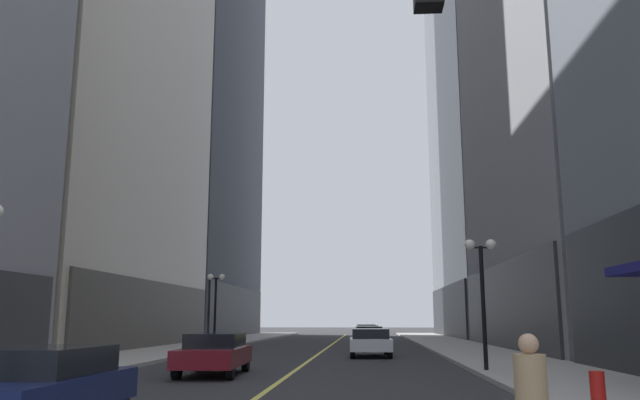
# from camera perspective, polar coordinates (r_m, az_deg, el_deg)

# --- Properties ---
(ground_plane) EXTENTS (200.00, 200.00, 0.00)m
(ground_plane) POSITION_cam_1_polar(r_m,az_deg,el_deg) (38.67, 0.50, -13.44)
(ground_plane) COLOR #2D2D30
(sidewalk_left) EXTENTS (4.50, 78.00, 0.15)m
(sidewalk_left) POSITION_cam_1_polar(r_m,az_deg,el_deg) (40.07, -11.68, -13.03)
(sidewalk_left) COLOR #ADA8A0
(sidewalk_left) RESTS_ON ground
(sidewalk_right) EXTENTS (4.50, 78.00, 0.15)m
(sidewalk_right) POSITION_cam_1_polar(r_m,az_deg,el_deg) (39.00, 13.01, -13.04)
(sidewalk_right) COLOR #ADA8A0
(sidewalk_right) RESTS_ON ground
(lane_centre_stripe) EXTENTS (0.16, 70.00, 0.01)m
(lane_centre_stripe) POSITION_cam_1_polar(r_m,az_deg,el_deg) (38.67, 0.50, -13.44)
(lane_centre_stripe) COLOR #E5D64C
(lane_centre_stripe) RESTS_ON ground
(building_left_mid) EXTENTS (11.90, 24.00, 33.88)m
(building_left_mid) POSITION_cam_1_polar(r_m,az_deg,el_deg) (45.08, -21.11, 9.50)
(building_left_mid) COLOR #B7AD99
(building_left_mid) RESTS_ON ground
(building_right_far) EXTENTS (15.75, 26.00, 62.22)m
(building_right_far) POSITION_cam_1_polar(r_m,az_deg,el_deg) (71.70, 17.06, 13.78)
(building_right_far) COLOR slate
(building_right_far) RESTS_ON ground
(car_navy) EXTENTS (1.94, 4.28, 1.32)m
(car_navy) POSITION_cam_1_polar(r_m,az_deg,el_deg) (11.53, -24.47, -15.13)
(car_navy) COLOR #141E4C
(car_navy) RESTS_ON ground
(car_maroon) EXTENTS (2.05, 4.56, 1.32)m
(car_maroon) POSITION_cam_1_polar(r_m,az_deg,el_deg) (21.06, -9.59, -13.54)
(car_maroon) COLOR maroon
(car_maroon) RESTS_ON ground
(car_white) EXTENTS (2.03, 4.50, 1.32)m
(car_white) POSITION_cam_1_polar(r_m,az_deg,el_deg) (30.95, 4.61, -12.73)
(car_white) COLOR silver
(car_white) RESTS_ON ground
(car_green) EXTENTS (2.04, 4.83, 1.32)m
(car_green) POSITION_cam_1_polar(r_m,az_deg,el_deg) (41.20, 4.43, -12.25)
(car_green) COLOR #196038
(car_green) RESTS_ON ground
(car_yellow) EXTENTS (1.93, 4.62, 1.32)m
(car_yellow) POSITION_cam_1_polar(r_m,az_deg,el_deg) (48.20, 4.32, -12.04)
(car_yellow) COLOR yellow
(car_yellow) RESTS_ON ground
(car_black) EXTENTS (1.88, 4.74, 1.32)m
(car_black) POSITION_cam_1_polar(r_m,az_deg,el_deg) (56.08, 4.28, -11.86)
(car_black) COLOR black
(car_black) RESTS_ON ground
(pedestrian_in_tan_trench) EXTENTS (0.47, 0.47, 1.62)m
(pedestrian_in_tan_trench) POSITION_cam_1_polar(r_m,az_deg,el_deg) (7.19, 18.76, -16.91)
(pedestrian_in_tan_trench) COLOR black
(pedestrian_in_tan_trench) RESTS_ON ground
(street_lamp_left_far) EXTENTS (1.06, 0.36, 4.43)m
(street_lamp_left_far) POSITION_cam_1_polar(r_m,az_deg,el_deg) (37.90, -9.50, -8.43)
(street_lamp_left_far) COLOR black
(street_lamp_left_far) RESTS_ON ground
(street_lamp_right_mid) EXTENTS (1.06, 0.36, 4.43)m
(street_lamp_right_mid) POSITION_cam_1_polar(r_m,az_deg,el_deg) (21.73, 14.54, -6.56)
(street_lamp_right_mid) COLOR black
(street_lamp_right_mid) RESTS_ON ground
(fire_hydrant_right) EXTENTS (0.28, 0.28, 0.80)m
(fire_hydrant_right) POSITION_cam_1_polar(r_m,az_deg,el_deg) (13.45, 24.04, -15.78)
(fire_hydrant_right) COLOR red
(fire_hydrant_right) RESTS_ON ground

